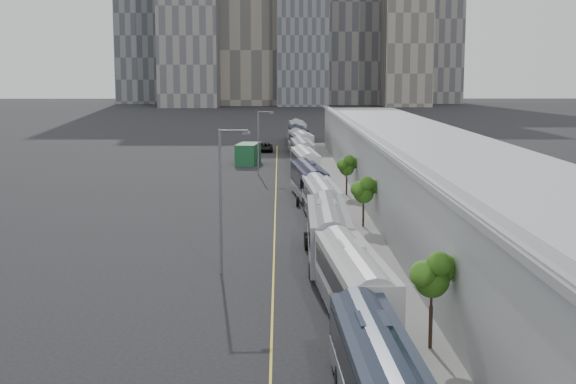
{
  "coord_description": "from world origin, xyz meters",
  "views": [
    {
      "loc": [
        -1.11,
        -7.28,
        12.94
      ],
      "look_at": [
        -0.38,
        59.35,
        3.0
      ],
      "focal_mm": 50.0,
      "sensor_mm": 36.0,
      "label": 1
    }
  ],
  "objects_px": {
    "bus_2": "(353,290)",
    "street_lamp_far": "(260,138)",
    "bus_4": "(321,203)",
    "bus_8": "(300,145)",
    "shipping_container": "(248,154)",
    "bus_10": "(298,133)",
    "street_lamp_near": "(223,191)",
    "bus_5": "(309,184)",
    "bus_6": "(305,166)",
    "bus_7": "(302,155)",
    "bus_1": "(377,381)",
    "bus_9": "(298,139)",
    "bus_3": "(328,237)",
    "suv": "(266,147)"
  },
  "relations": [
    {
      "from": "bus_1",
      "to": "bus_5",
      "type": "height_order",
      "value": "bus_5"
    },
    {
      "from": "bus_5",
      "to": "bus_9",
      "type": "height_order",
      "value": "bus_9"
    },
    {
      "from": "street_lamp_far",
      "to": "street_lamp_near",
      "type": "bearing_deg",
      "value": -91.27
    },
    {
      "from": "bus_8",
      "to": "shipping_container",
      "type": "relative_size",
      "value": 2.11
    },
    {
      "from": "bus_10",
      "to": "bus_5",
      "type": "bearing_deg",
      "value": -91.83
    },
    {
      "from": "bus_3",
      "to": "bus_7",
      "type": "height_order",
      "value": "bus_3"
    },
    {
      "from": "bus_1",
      "to": "bus_6",
      "type": "xyz_separation_m",
      "value": [
        -0.44,
        69.97,
        0.05
      ]
    },
    {
      "from": "bus_3",
      "to": "bus_10",
      "type": "distance_m",
      "value": 97.89
    },
    {
      "from": "bus_6",
      "to": "shipping_container",
      "type": "relative_size",
      "value": 1.98
    },
    {
      "from": "bus_2",
      "to": "bus_10",
      "type": "relative_size",
      "value": 0.97
    },
    {
      "from": "bus_8",
      "to": "bus_10",
      "type": "height_order",
      "value": "bus_10"
    },
    {
      "from": "bus_4",
      "to": "shipping_container",
      "type": "distance_m",
      "value": 44.53
    },
    {
      "from": "bus_7",
      "to": "street_lamp_near",
      "type": "distance_m",
      "value": 61.36
    },
    {
      "from": "bus_10",
      "to": "street_lamp_far",
      "type": "xyz_separation_m",
      "value": [
        -5.95,
        -50.27,
        3.08
      ]
    },
    {
      "from": "street_lamp_near",
      "to": "bus_7",
      "type": "bearing_deg",
      "value": 83.59
    },
    {
      "from": "bus_6",
      "to": "street_lamp_near",
      "type": "relative_size",
      "value": 1.33
    },
    {
      "from": "bus_3",
      "to": "bus_4",
      "type": "height_order",
      "value": "bus_3"
    },
    {
      "from": "bus_7",
      "to": "bus_9",
      "type": "xyz_separation_m",
      "value": [
        0.06,
        27.26,
        0.01
      ]
    },
    {
      "from": "bus_1",
      "to": "bus_2",
      "type": "xyz_separation_m",
      "value": [
        0.27,
        12.41,
        0.12
      ]
    },
    {
      "from": "bus_7",
      "to": "shipping_container",
      "type": "relative_size",
      "value": 2.03
    },
    {
      "from": "bus_7",
      "to": "street_lamp_far",
      "type": "relative_size",
      "value": 1.58
    },
    {
      "from": "bus_8",
      "to": "street_lamp_far",
      "type": "xyz_separation_m",
      "value": [
        -5.85,
        -25.06,
        3.12
      ]
    },
    {
      "from": "bus_4",
      "to": "bus_2",
      "type": "bearing_deg",
      "value": -92.54
    },
    {
      "from": "bus_7",
      "to": "bus_2",
      "type": "bearing_deg",
      "value": -92.19
    },
    {
      "from": "street_lamp_far",
      "to": "bus_10",
      "type": "bearing_deg",
      "value": 83.25
    },
    {
      "from": "bus_8",
      "to": "shipping_container",
      "type": "xyz_separation_m",
      "value": [
        -7.83,
        -13.28,
        -0.14
      ]
    },
    {
      "from": "bus_3",
      "to": "bus_5",
      "type": "xyz_separation_m",
      "value": [
        -0.32,
        27.44,
        -0.13
      ]
    },
    {
      "from": "bus_6",
      "to": "bus_8",
      "type": "distance_m",
      "value": 28.36
    },
    {
      "from": "bus_1",
      "to": "bus_10",
      "type": "distance_m",
      "value": 123.54
    },
    {
      "from": "bus_3",
      "to": "shipping_container",
      "type": "relative_size",
      "value": 2.14
    },
    {
      "from": "bus_1",
      "to": "bus_8",
      "type": "relative_size",
      "value": 0.91
    },
    {
      "from": "bus_5",
      "to": "street_lamp_far",
      "type": "xyz_separation_m",
      "value": [
        -5.51,
        20.19,
        3.21
      ]
    },
    {
      "from": "bus_4",
      "to": "street_lamp_near",
      "type": "bearing_deg",
      "value": -113.97
    },
    {
      "from": "bus_3",
      "to": "suv",
      "type": "relative_size",
      "value": 2.61
    },
    {
      "from": "bus_8",
      "to": "bus_10",
      "type": "distance_m",
      "value": 25.2
    },
    {
      "from": "bus_4",
      "to": "bus_8",
      "type": "relative_size",
      "value": 0.92
    },
    {
      "from": "bus_4",
      "to": "bus_6",
      "type": "relative_size",
      "value": 0.97
    },
    {
      "from": "bus_8",
      "to": "bus_10",
      "type": "bearing_deg",
      "value": 84.52
    },
    {
      "from": "bus_2",
      "to": "street_lamp_far",
      "type": "height_order",
      "value": "street_lamp_far"
    },
    {
      "from": "bus_6",
      "to": "shipping_container",
      "type": "height_order",
      "value": "bus_6"
    },
    {
      "from": "bus_4",
      "to": "shipping_container",
      "type": "xyz_separation_m",
      "value": [
        -8.15,
        43.78,
        -0.01
      ]
    },
    {
      "from": "bus_2",
      "to": "bus_3",
      "type": "bearing_deg",
      "value": 88.25
    },
    {
      "from": "bus_6",
      "to": "bus_8",
      "type": "relative_size",
      "value": 0.94
    },
    {
      "from": "bus_4",
      "to": "bus_10",
      "type": "distance_m",
      "value": 82.26
    },
    {
      "from": "suv",
      "to": "street_lamp_near",
      "type": "bearing_deg",
      "value": -92.42
    },
    {
      "from": "bus_4",
      "to": "bus_9",
      "type": "distance_m",
      "value": 69.11
    },
    {
      "from": "bus_4",
      "to": "bus_3",
      "type": "bearing_deg",
      "value": -94.19
    },
    {
      "from": "bus_6",
      "to": "street_lamp_near",
      "type": "height_order",
      "value": "street_lamp_near"
    },
    {
      "from": "bus_10",
      "to": "bus_1",
      "type": "bearing_deg",
      "value": -91.4
    },
    {
      "from": "shipping_container",
      "to": "bus_2",
      "type": "bearing_deg",
      "value": -75.83
    }
  ]
}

